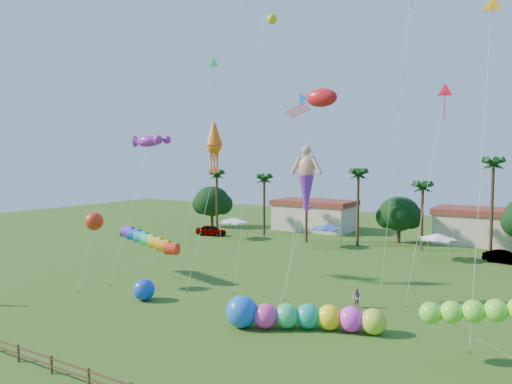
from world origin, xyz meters
The scene contains 20 objects.
ground centered at (0.00, 0.00, 0.00)m, with size 160.00×160.00×0.00m, color #285116.
tree_line centered at (3.57, 44.00, 4.28)m, with size 69.46×8.91×11.00m.
buildings_row centered at (-3.09, 50.00, 2.00)m, with size 35.00×7.00×4.00m.
tent_row centered at (-6.00, 36.33, 2.75)m, with size 31.00×4.00×0.60m.
fence centered at (0.00, -6.00, 0.61)m, with size 36.12×0.12×1.00m.
car_a centered at (-24.58, 36.58, 0.77)m, with size 1.82×4.52×1.54m, color #4C4C54.
car_b centered at (14.57, 38.15, 0.69)m, with size 1.47×4.21×1.39m, color #4C4C54.
spectator_b centered at (6.70, 13.93, 0.78)m, with size 0.76×0.59×1.57m, color gray.
caterpillar_inflatable centered at (5.11, 7.27, 0.92)m, with size 10.41×5.80×2.20m.
blue_ball centered at (-8.73, 6.72, 0.89)m, with size 1.79×1.79×1.79m, color blue.
rainbow_tube centered at (-12.49, 12.01, 3.26)m, with size 9.53×1.50×3.84m.
green_worm centered at (13.90, 6.48, 2.84)m, with size 9.58×3.06×3.59m.
orange_ball_kite centered at (-15.21, 7.25, 5.99)m, with size 2.13×3.04×6.81m.
merman_kite centered at (2.53, 13.51, 9.56)m, with size 2.51×5.58×12.10m.
fish_kite centered at (2.21, 16.97, 16.70)m, with size 4.33×5.13×17.59m.
squid_kite centered at (-7.51, 14.70, 12.68)m, with size 1.59×5.08×14.90m.
lobster_kite centered at (-14.37, 13.15, 13.21)m, with size 4.45×6.29×14.02m.
delta_kite_red centered at (11.61, 19.83, 16.71)m, with size 2.52×3.94×17.58m.
delta_kite_yellow centered at (15.69, 13.33, 21.08)m, with size 1.34×4.64×22.05m.
delta_kite_green centered at (-9.88, 17.71, 20.63)m, with size 1.87×4.49×21.60m.
Camera 1 is at (20.23, -22.27, 11.66)m, focal length 35.00 mm.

